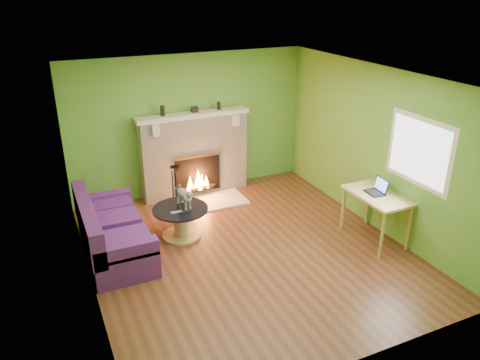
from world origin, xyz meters
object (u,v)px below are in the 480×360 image
(sofa, at_px, (111,233))
(desk, at_px, (377,200))
(coffee_table, at_px, (181,220))
(cat, at_px, (184,196))

(sofa, height_order, desk, sofa)
(coffee_table, bearing_deg, sofa, -178.14)
(coffee_table, bearing_deg, desk, -26.28)
(sofa, relative_size, coffee_table, 2.19)
(sofa, height_order, coffee_table, sofa)
(coffee_table, distance_m, desk, 3.05)
(sofa, xyz_separation_m, desk, (3.81, -1.31, 0.35))
(sofa, bearing_deg, coffee_table, 1.86)
(coffee_table, height_order, cat, cat)
(coffee_table, bearing_deg, cat, 32.01)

